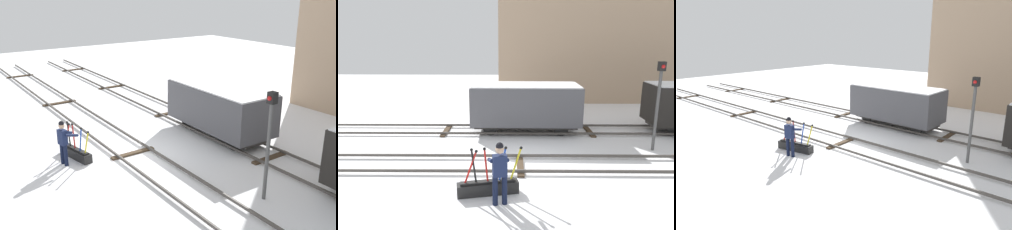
{
  "view_description": "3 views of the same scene",
  "coord_description": "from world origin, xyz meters",
  "views": [
    {
      "loc": [
        12.84,
        -7.05,
        6.55
      ],
      "look_at": [
        -0.53,
        2.12,
        1.16
      ],
      "focal_mm": 41.15,
      "sensor_mm": 36.0,
      "label": 1
    },
    {
      "loc": [
        -0.38,
        -10.47,
        4.42
      ],
      "look_at": [
        -0.54,
        2.99,
        1.17
      ],
      "focal_mm": 33.43,
      "sensor_mm": 36.0,
      "label": 2
    },
    {
      "loc": [
        9.38,
        -10.54,
        5.19
      ],
      "look_at": [
        -0.58,
        0.85,
        1.2
      ],
      "focal_mm": 32.46,
      "sensor_mm": 36.0,
      "label": 3
    }
  ],
  "objects": [
    {
      "name": "track_main_line",
      "position": [
        0.0,
        0.0,
        0.11
      ],
      "size": [
        44.0,
        1.94,
        0.18
      ],
      "color": "#4C4742",
      "rests_on": "ground_plane"
    },
    {
      "name": "rail_worker",
      "position": [
        -0.65,
        -2.64,
        1.01
      ],
      "size": [
        0.63,
        0.75,
        1.79
      ],
      "rotation": [
        0.0,
        0.0,
        0.2
      ],
      "color": "#111831",
      "rests_on": "ground_plane"
    },
    {
      "name": "freight_car_far_end",
      "position": [
        0.38,
        4.35,
        1.36
      ],
      "size": [
        5.16,
        2.35,
        2.35
      ],
      "rotation": [
        0.0,
        0.0,
        -0.01
      ],
      "color": "#2D2B28",
      "rests_on": "ground_plane"
    },
    {
      "name": "ground_plane",
      "position": [
        0.0,
        0.0,
        0.0
      ],
      "size": [
        60.0,
        60.0,
        0.0
      ],
      "primitive_type": "plane",
      "color": "white"
    },
    {
      "name": "signal_post",
      "position": [
        5.5,
        1.77,
        2.22
      ],
      "size": [
        0.24,
        0.32,
        3.6
      ],
      "color": "#4C4C4C",
      "rests_on": "ground_plane"
    },
    {
      "name": "track_siding_near",
      "position": [
        0.0,
        4.35,
        0.11
      ],
      "size": [
        44.0,
        1.94,
        0.18
      ],
      "color": "#4C4742",
      "rests_on": "ground_plane"
    },
    {
      "name": "switch_lever_frame",
      "position": [
        -1.01,
        -2.07,
        0.25
      ],
      "size": [
        1.93,
        0.72,
        1.45
      ],
      "rotation": [
        0.0,
        0.0,
        0.2
      ],
      "color": "black",
      "rests_on": "ground_plane"
    }
  ]
}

